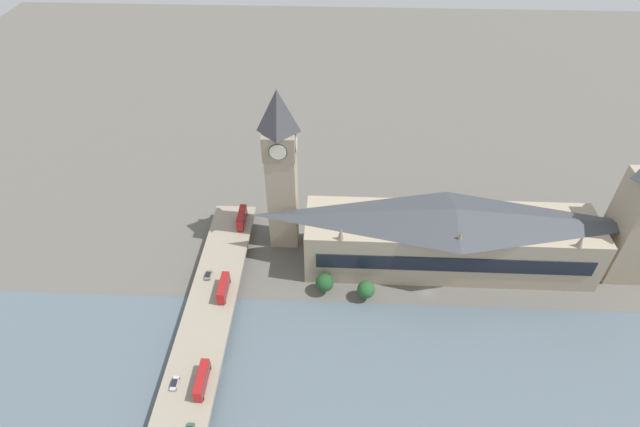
# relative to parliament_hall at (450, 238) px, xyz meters

# --- Properties ---
(ground_plane) EXTENTS (600.00, 600.00, 0.00)m
(ground_plane) POSITION_rel_parliament_hall_xyz_m (-14.89, 8.00, -13.33)
(ground_plane) COLOR #605E56
(river_water) EXTENTS (56.75, 360.00, 0.30)m
(river_water) POSITION_rel_parliament_hall_xyz_m (-49.27, 8.00, -13.18)
(river_water) COLOR slate
(river_water) RESTS_ON ground_plane
(parliament_hall) EXTENTS (24.25, 103.94, 26.82)m
(parliament_hall) POSITION_rel_parliament_hall_xyz_m (0.00, 0.00, 0.00)
(parliament_hall) COLOR tan
(parliament_hall) RESTS_ON ground_plane
(clock_tower) EXTENTS (11.69, 11.69, 64.82)m
(clock_tower) POSITION_rel_parliament_hall_xyz_m (10.95, 61.23, 21.22)
(clock_tower) COLOR tan
(clock_tower) RESTS_ON ground_plane
(road_bridge) EXTENTS (145.50, 16.25, 5.40)m
(road_bridge) POSITION_rel_parliament_hall_xyz_m (-49.27, 82.60, -8.95)
(road_bridge) COLOR gray
(road_bridge) RESTS_ON ground_plane
(double_decker_bus_lead) EXTENTS (11.65, 2.61, 4.68)m
(double_decker_bus_lead) POSITION_rel_parliament_hall_xyz_m (-57.09, 78.44, -5.34)
(double_decker_bus_lead) COLOR red
(double_decker_bus_lead) RESTS_ON road_bridge
(double_decker_bus_mid) EXTENTS (11.06, 2.62, 5.03)m
(double_decker_bus_mid) POSITION_rel_parliament_hall_xyz_m (-22.64, 78.79, -5.17)
(double_decker_bus_mid) COLOR red
(double_decker_bus_mid) RESTS_ON road_bridge
(double_decker_bus_rear) EXTENTS (11.02, 2.65, 5.04)m
(double_decker_bus_rear) POSITION_rel_parliament_hall_xyz_m (13.57, 78.48, -5.16)
(double_decker_bus_rear) COLOR red
(double_decker_bus_rear) RESTS_ON road_bridge
(car_northbound_lead) EXTENTS (4.38, 1.86, 1.34)m
(car_northbound_lead) POSITION_rel_parliament_hall_xyz_m (-15.37, 85.88, -7.24)
(car_northbound_lead) COLOR slate
(car_northbound_lead) RESTS_ON road_bridge
(car_southbound_lead) EXTENTS (4.53, 1.78, 1.36)m
(car_southbound_lead) POSITION_rel_parliament_hall_xyz_m (-57.50, 86.64, -7.24)
(car_southbound_lead) COLOR silver
(car_southbound_lead) RESTS_ON road_bridge
(tree_embankment_near) EXTENTS (6.45, 6.45, 8.30)m
(tree_embankment_near) POSITION_rel_parliament_hall_xyz_m (-16.18, 44.62, -8.27)
(tree_embankment_near) COLOR brown
(tree_embankment_near) RESTS_ON ground_plane
(tree_embankment_mid) EXTENTS (6.21, 6.21, 7.97)m
(tree_embankment_mid) POSITION_rel_parliament_hall_xyz_m (-18.56, 30.16, -8.48)
(tree_embankment_mid) COLOR brown
(tree_embankment_mid) RESTS_ON ground_plane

